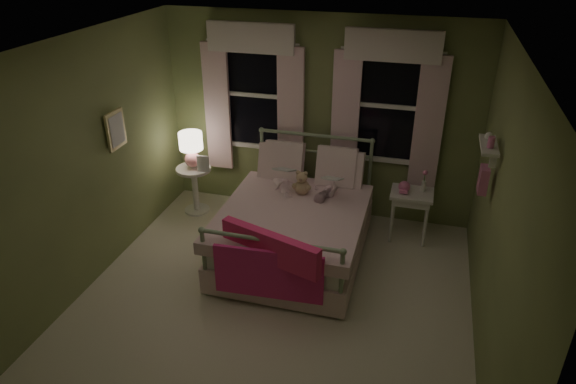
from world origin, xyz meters
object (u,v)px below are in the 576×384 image
(child_left, at_px, (283,166))
(table_lamp, at_px, (191,146))
(child_right, at_px, (328,172))
(nightstand_left, at_px, (195,183))
(teddy_bear, at_px, (302,184))
(nightstand_right, at_px, (411,199))
(bed, at_px, (296,225))

(child_left, distance_m, table_lamp, 1.30)
(child_right, bearing_deg, nightstand_left, 5.15)
(teddy_bear, xyz_separation_m, table_lamp, (-1.57, 0.36, 0.16))
(child_left, bearing_deg, table_lamp, -34.98)
(nightstand_left, xyz_separation_m, nightstand_right, (2.82, 0.06, 0.13))
(child_right, bearing_deg, nightstand_right, -153.21)
(child_left, xyz_separation_m, child_right, (0.56, 0.00, -0.02))
(teddy_bear, distance_m, nightstand_left, 1.65)
(nightstand_left, bearing_deg, bed, -21.77)
(bed, bearing_deg, child_right, 56.40)
(bed, relative_size, nightstand_right, 3.18)
(bed, height_order, nightstand_left, bed)
(nightstand_left, xyz_separation_m, table_lamp, (0.00, 0.00, 0.54))
(child_right, relative_size, teddy_bear, 2.20)
(child_right, bearing_deg, child_left, 11.45)
(table_lamp, bearing_deg, nightstand_right, 1.30)
(teddy_bear, distance_m, nightstand_right, 1.35)
(child_left, xyz_separation_m, nightstand_right, (1.54, 0.27, -0.38))
(child_right, relative_size, nightstand_right, 1.07)
(child_right, bearing_deg, bed, 67.85)
(bed, bearing_deg, nightstand_right, 28.75)
(child_left, relative_size, child_right, 1.04)
(bed, distance_m, table_lamp, 1.78)
(child_left, bearing_deg, nightstand_right, 163.93)
(teddy_bear, bearing_deg, bed, -90.00)
(table_lamp, bearing_deg, child_left, -9.01)
(child_left, bearing_deg, bed, 97.63)
(child_right, relative_size, table_lamp, 1.44)
(table_lamp, bearing_deg, nightstand_left, 0.00)
(nightstand_left, bearing_deg, child_right, -6.30)
(child_right, xyz_separation_m, teddy_bear, (-0.28, -0.16, -0.12))
(child_left, distance_m, teddy_bear, 0.35)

